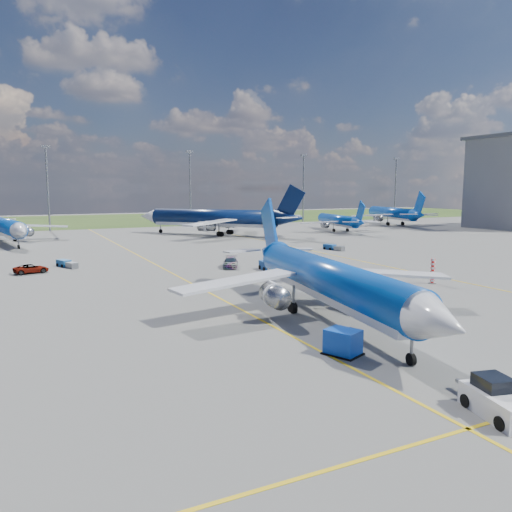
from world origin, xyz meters
name	(u,v)px	position (x,y,z in m)	size (l,w,h in m)	color
ground	(272,326)	(0.00, 0.00, 0.00)	(400.00, 400.00, 0.00)	#5B5B59
grass_strip	(73,221)	(0.00, 150.00, 0.00)	(400.00, 80.00, 0.01)	#2D4719
taxiway_lines	(176,274)	(0.17, 27.70, 0.01)	(60.25, 160.00, 0.02)	gold
floodlight_masts	(123,184)	(10.00, 110.00, 12.56)	(202.20, 0.50, 22.70)	slate
warning_post	(433,271)	(26.00, 8.00, 1.50)	(0.50, 0.50, 3.00)	red
bg_jet_nnw	(5,243)	(-20.57, 80.50, 0.00)	(28.85, 37.86, 9.92)	#0C46AA
bg_jet_n	(214,235)	(25.33, 78.55, 0.00)	(34.70, 45.54, 11.93)	#081944
bg_jet_ne	(338,231)	(59.43, 74.86, 0.00)	(23.91, 31.38, 8.22)	#0C46AA
bg_jet_ene	(392,225)	(88.29, 86.64, 0.00)	(30.05, 39.44, 10.33)	#0C46AA
main_airliner	(327,317)	(5.69, 0.20, 0.00)	(28.82, 37.83, 9.91)	#0C46AA
pushback_tug	(498,401)	(2.55, -19.59, 0.75)	(2.91, 5.62, 1.87)	silver
uld_container	(343,342)	(1.03, -8.54, 0.87)	(1.74, 2.18, 1.74)	#0D43BD
service_car_b	(31,269)	(-17.03, 37.03, 0.61)	(2.04, 4.42, 1.23)	#999999
service_car_c	(230,262)	(9.01, 29.88, 0.73)	(2.05, 5.03, 1.46)	#999999
baggage_tug_w	(270,267)	(12.75, 24.70, 0.57)	(2.03, 5.58, 1.23)	#184992
baggage_tug_c	(67,264)	(-12.20, 40.80, 0.46)	(2.76, 4.48, 0.98)	#195697
baggage_tug_e	(333,247)	(34.29, 40.66, 0.46)	(2.20, 4.49, 0.97)	#1A509C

